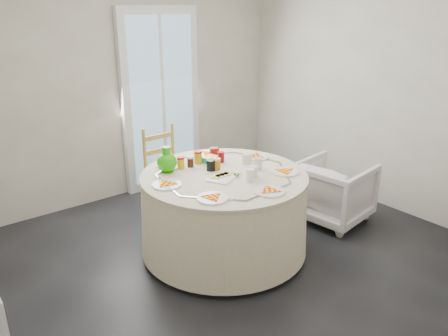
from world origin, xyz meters
TOP-DOWN VIEW (x-y plane):
  - floor at (0.00, 0.00)m, footprint 4.00×4.00m
  - wall_back at (0.00, 2.00)m, footprint 4.00×0.02m
  - wall_right at (2.00, 0.00)m, footprint 0.02×4.00m
  - glass_door at (0.40, 1.95)m, footprint 1.00×0.08m
  - table at (-0.01, 0.25)m, footprint 1.46×1.46m
  - wooden_chair at (0.05, 1.28)m, footprint 0.42×0.40m
  - armchair at (1.25, 0.04)m, footprint 0.71×0.75m
  - place_settings at (-0.01, 0.25)m, footprint 1.55×1.55m
  - jar_cluster at (-0.05, 0.54)m, footprint 0.44×0.22m
  - butter_tub at (0.08, 0.56)m, footprint 0.16×0.13m
  - green_pitcher at (-0.37, 0.59)m, footprint 0.19×0.19m
  - cheese_platter at (-0.06, 0.19)m, footprint 0.35×0.30m
  - mugs_glasses at (0.14, 0.27)m, footprint 0.78×0.78m

SIDE VIEW (x-z plane):
  - floor at x=0.00m, z-range 0.00..0.00m
  - table at x=-0.01m, z-range 0.00..0.75m
  - armchair at x=1.25m, z-range 0.04..0.74m
  - wooden_chair at x=0.05m, z-range 0.01..0.93m
  - place_settings at x=-0.01m, z-range 0.76..0.78m
  - cheese_platter at x=-0.06m, z-range 0.75..0.79m
  - butter_tub at x=0.08m, z-range 0.76..0.81m
  - mugs_glasses at x=0.14m, z-range 0.75..0.87m
  - jar_cluster at x=-0.05m, z-range 0.76..0.88m
  - green_pitcher at x=-0.37m, z-range 0.76..0.98m
  - glass_door at x=0.40m, z-range 0.00..2.10m
  - wall_back at x=0.00m, z-range 0.00..2.60m
  - wall_right at x=2.00m, z-range 0.00..2.60m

